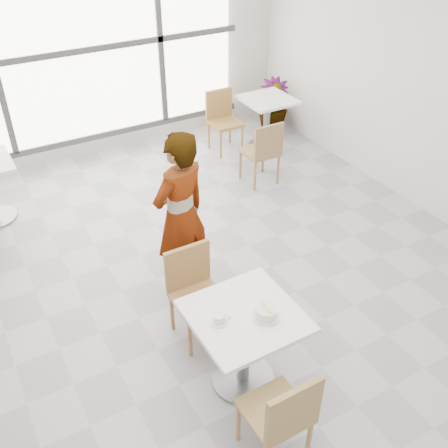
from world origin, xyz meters
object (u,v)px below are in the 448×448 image
chair_far (194,287)px  bg_table_right (267,116)px  person (181,216)px  bg_chair_right_far (223,116)px  main_table (244,335)px  chair_near (282,414)px  plant_right (273,105)px  bg_chair_right_near (263,149)px  oatmeal_bowl (266,312)px  coffee_cup (219,319)px

chair_far → bg_table_right: 3.82m
person → bg_chair_right_far: (1.85, 2.47, -0.34)m
main_table → bg_table_right: size_ratio=1.07×
chair_near → plant_right: 5.59m
bg_chair_right_near → plant_right: bg_chair_right_near is taller
main_table → bg_chair_right_far: bg_chair_right_far is taller
chair_near → bg_chair_right_near: (2.02, 3.30, 0.00)m
chair_near → oatmeal_bowl: size_ratio=4.14×
person → oatmeal_bowl: bearing=73.0°
main_table → bg_table_right: (2.54, 3.50, -0.04)m
person → bg_table_right: 3.30m
chair_near → coffee_cup: 0.78m
chair_near → plant_right: bearing=-123.7°
bg_chair_right_near → bg_table_right: bearing=-126.0°
chair_near → bg_table_right: chair_near is taller
bg_table_right → bg_chair_right_near: size_ratio=0.86×
person → coffee_cup: bearing=58.6°
chair_far → bg_chair_right_far: bearing=56.5°
oatmeal_bowl → coffee_cup: (-0.33, 0.13, -0.01)m
chair_near → bg_chair_right_far: (2.09, 4.47, 0.00)m
oatmeal_bowl → bg_table_right: (2.42, 3.59, -0.31)m
person → bg_table_right: size_ratio=2.24×
chair_far → person: person is taller
coffee_cup → bg_chair_right_far: bearing=60.0°
main_table → chair_near: 0.71m
chair_far → bg_chair_right_near: bearing=43.9°
chair_far → main_table: bearing=-83.9°
coffee_cup → plant_right: bearing=51.0°
bg_chair_right_far → coffee_cup: bearing=-120.0°
plant_right → chair_far: bearing=-133.2°
bg_table_right → main_table: bearing=-126.0°
bg_chair_right_far → chair_far: bearing=-123.5°
oatmeal_bowl → person: size_ratio=0.13×
chair_near → coffee_cup: (-0.07, 0.73, 0.28)m
bg_table_right → bg_chair_right_far: 0.65m
main_table → bg_table_right: 4.32m
oatmeal_bowl → bg_chair_right_near: bg_chair_right_near is taller
chair_far → plant_right: chair_far is taller
bg_table_right → bg_chair_right_far: size_ratio=0.86×
chair_far → coffee_cup: size_ratio=5.47×
bg_table_right → bg_chair_right_near: 1.11m
bg_chair_right_far → main_table: bearing=-117.4°
main_table → plant_right: plant_right is taller
plant_right → bg_table_right: bearing=-133.1°
chair_far → coffee_cup: bearing=-100.8°
chair_near → bg_chair_right_near: same height
bg_chair_right_near → bg_chair_right_far: bearing=-93.2°
main_table → plant_right: size_ratio=0.99×
bg_table_right → plant_right: size_ratio=0.93×
chair_near → plant_right: chair_near is taller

